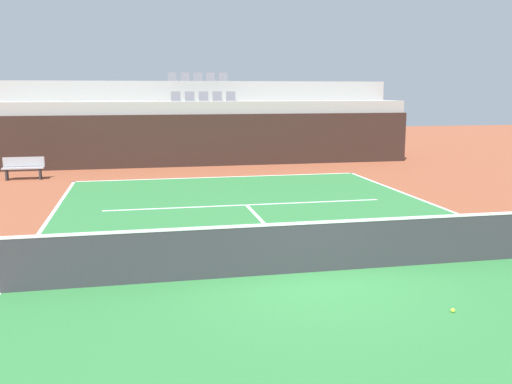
% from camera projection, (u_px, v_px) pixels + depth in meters
% --- Properties ---
extents(ground_plane, '(80.00, 80.00, 0.00)m').
position_uv_depth(ground_plane, '(311.00, 273.00, 10.53)').
color(ground_plane, brown).
extents(court_surface, '(11.00, 24.00, 0.01)m').
position_uv_depth(court_surface, '(311.00, 272.00, 10.53)').
color(court_surface, '#2D7238').
rests_on(court_surface, ground_plane).
extents(baseline_far, '(11.00, 0.10, 0.00)m').
position_uv_depth(baseline_far, '(220.00, 177.00, 22.04)').
color(baseline_far, white).
rests_on(baseline_far, court_surface).
extents(service_line_far, '(8.26, 0.10, 0.00)m').
position_uv_depth(service_line_far, '(246.00, 205.00, 16.70)').
color(service_line_far, white).
rests_on(service_line_far, court_surface).
extents(centre_service_line, '(0.10, 6.40, 0.00)m').
position_uv_depth(centre_service_line, '(271.00, 231.00, 13.62)').
color(centre_service_line, white).
rests_on(centre_service_line, court_surface).
extents(back_wall, '(18.92, 0.30, 2.30)m').
position_uv_depth(back_wall, '(208.00, 140.00, 25.23)').
color(back_wall, black).
rests_on(back_wall, ground_plane).
extents(stands_tier_lower, '(18.92, 2.40, 2.86)m').
position_uv_depth(stands_tier_lower, '(205.00, 132.00, 26.48)').
color(stands_tier_lower, '#9E9E99').
rests_on(stands_tier_lower, ground_plane).
extents(stands_tier_upper, '(18.92, 2.40, 3.80)m').
position_uv_depth(stands_tier_upper, '(199.00, 119.00, 28.71)').
color(stands_tier_upper, '#9E9E99').
rests_on(stands_tier_upper, ground_plane).
extents(seating_row_lower, '(3.02, 0.44, 0.44)m').
position_uv_depth(seating_row_lower, '(204.00, 98.00, 26.30)').
color(seating_row_lower, slate).
rests_on(seating_row_lower, stands_tier_lower).
extents(seating_row_upper, '(3.02, 0.44, 0.44)m').
position_uv_depth(seating_row_upper, '(198.00, 79.00, 28.45)').
color(seating_row_upper, slate).
rests_on(seating_row_upper, stands_tier_upper).
extents(tennis_net, '(11.08, 0.08, 1.07)m').
position_uv_depth(tennis_net, '(311.00, 246.00, 10.44)').
color(tennis_net, black).
rests_on(tennis_net, court_surface).
extents(player_bench, '(1.50, 0.40, 0.85)m').
position_uv_depth(player_bench, '(23.00, 166.00, 21.47)').
color(player_bench, '#99999E').
rests_on(player_bench, ground_plane).
extents(tennis_ball_1, '(0.07, 0.07, 0.07)m').
position_uv_depth(tennis_ball_1, '(453.00, 310.00, 8.62)').
color(tennis_ball_1, '#CCE033').
rests_on(tennis_ball_1, court_surface).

